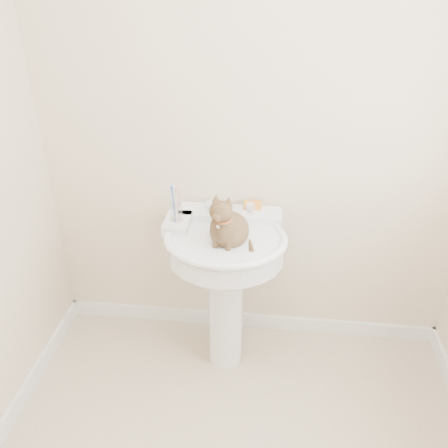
% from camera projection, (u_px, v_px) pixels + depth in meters
% --- Properties ---
extents(wall_back, '(2.20, 0.00, 2.50)m').
position_uv_depth(wall_back, '(254.00, 129.00, 2.30)').
color(wall_back, beige).
rests_on(wall_back, ground).
extents(baseboard_back, '(2.20, 0.02, 0.09)m').
position_uv_depth(baseboard_back, '(248.00, 320.00, 2.89)').
color(baseboard_back, white).
rests_on(baseboard_back, floor).
extents(pedestal_sink, '(0.61, 0.60, 0.84)m').
position_uv_depth(pedestal_sink, '(225.00, 261.00, 2.35)').
color(pedestal_sink, white).
rests_on(pedestal_sink, floor).
extents(faucet, '(0.28, 0.12, 0.14)m').
position_uv_depth(faucet, '(229.00, 207.00, 2.37)').
color(faucet, silver).
rests_on(faucet, pedestal_sink).
extents(soap_bar, '(0.09, 0.06, 0.03)m').
position_uv_depth(soap_bar, '(252.00, 205.00, 2.45)').
color(soap_bar, orange).
rests_on(soap_bar, pedestal_sink).
extents(toothbrush_cup, '(0.07, 0.07, 0.19)m').
position_uv_depth(toothbrush_cup, '(176.00, 211.00, 2.32)').
color(toothbrush_cup, silver).
rests_on(toothbrush_cup, pedestal_sink).
extents(cat, '(0.21, 0.26, 0.38)m').
position_uv_depth(cat, '(228.00, 228.00, 2.21)').
color(cat, brown).
rests_on(cat, pedestal_sink).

